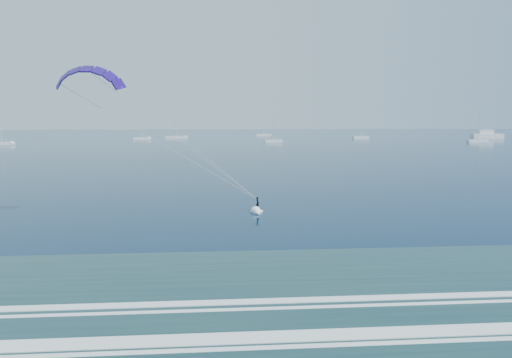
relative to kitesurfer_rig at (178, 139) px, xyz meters
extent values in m
cube|color=#1E423F|center=(6.60, -23.07, -7.75)|extent=(600.00, 22.00, 0.03)
cube|color=white|center=(6.60, -25.57, -7.73)|extent=(600.00, 1.10, 0.07)
cube|color=white|center=(6.60, -21.57, -7.73)|extent=(600.00, 0.70, 0.07)
cube|color=yellow|center=(7.95, 2.61, -7.73)|extent=(1.19, 0.38, 0.07)
imported|color=black|center=(7.95, 2.61, -6.96)|extent=(0.44, 0.59, 1.47)
cone|color=white|center=(7.80, 1.31, -7.68)|extent=(1.31, 1.74, 1.10)
cube|color=white|center=(141.43, 182.39, -6.57)|extent=(16.21, 4.32, 2.38)
cube|color=white|center=(140.43, 182.39, -4.30)|extent=(7.57, 3.46, 2.16)
cylinder|color=silver|center=(140.43, 182.39, -2.22)|extent=(0.16, 0.16, 2.00)
cube|color=white|center=(-79.90, 137.42, -7.16)|extent=(8.86, 2.40, 1.20)
cylinder|color=silver|center=(-79.90, 137.42, -1.15)|extent=(0.18, 0.18, 10.82)
cylinder|color=silver|center=(-78.70, 137.42, -5.76)|extent=(2.60, 0.12, 0.12)
cube|color=white|center=(-33.97, 178.93, -7.16)|extent=(7.86, 2.40, 1.20)
cylinder|color=silver|center=(-33.97, 178.93, -1.71)|extent=(0.18, 0.18, 9.71)
cylinder|color=silver|center=(-32.77, 178.93, -5.76)|extent=(2.60, 0.12, 0.12)
cube|color=white|center=(-19.03, 194.36, -7.16)|extent=(10.92, 2.40, 1.20)
cylinder|color=silver|center=(-19.03, 194.36, 0.05)|extent=(0.18, 0.18, 13.22)
cylinder|color=silver|center=(-17.83, 194.36, -5.76)|extent=(2.60, 0.12, 0.12)
cube|color=white|center=(26.18, 147.25, -7.16)|extent=(6.94, 2.40, 1.20)
cylinder|color=silver|center=(26.18, 147.25, -2.22)|extent=(0.18, 0.18, 8.68)
cylinder|color=silver|center=(27.38, 147.25, -5.76)|extent=(2.60, 0.12, 0.12)
cube|color=white|center=(29.21, 225.56, -7.16)|extent=(8.49, 2.40, 1.20)
cylinder|color=silver|center=(29.21, 225.56, -1.37)|extent=(0.18, 0.18, 10.37)
cylinder|color=silver|center=(30.41, 225.56, -5.76)|extent=(2.60, 0.12, 0.12)
cube|color=white|center=(75.60, 185.02, -7.16)|extent=(7.97, 2.40, 1.20)
cylinder|color=silver|center=(75.60, 185.02, -1.67)|extent=(0.18, 0.18, 9.79)
cylinder|color=silver|center=(76.80, 185.02, -5.76)|extent=(2.60, 0.12, 0.12)
cube|color=white|center=(113.47, 142.87, -7.16)|extent=(8.76, 2.40, 1.20)
cylinder|color=silver|center=(113.47, 142.87, -1.23)|extent=(0.18, 0.18, 10.66)
cylinder|color=silver|center=(114.67, 142.87, -5.76)|extent=(2.60, 0.12, 0.12)
camera|label=1|loc=(4.19, -44.54, 1.82)|focal=32.00mm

